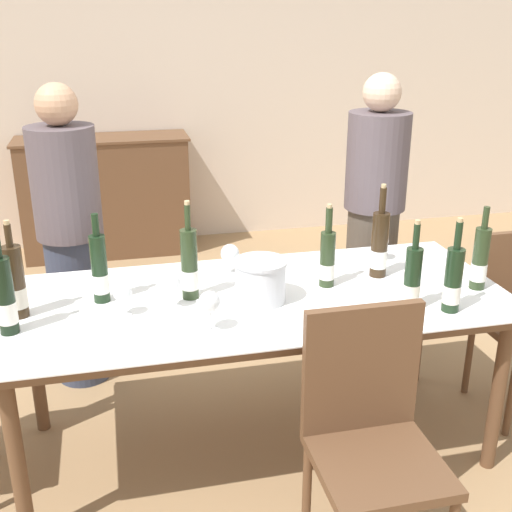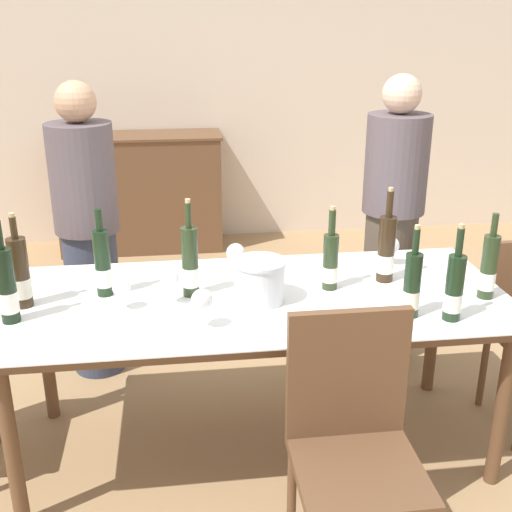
{
  "view_description": "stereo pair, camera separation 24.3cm",
  "coord_description": "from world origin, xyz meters",
  "px_view_note": "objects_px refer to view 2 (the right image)",
  "views": [
    {
      "loc": [
        -0.55,
        -2.38,
        1.87
      ],
      "look_at": [
        0.0,
        0.0,
        0.93
      ],
      "focal_mm": 45.0,
      "sensor_mm": 36.0,
      "label": 1
    },
    {
      "loc": [
        -0.31,
        -2.42,
        1.87
      ],
      "look_at": [
        0.0,
        0.0,
        0.93
      ],
      "focal_mm": 45.0,
      "sensor_mm": 36.0,
      "label": 2
    }
  ],
  "objects_px": {
    "wine_bottle_2": "(7,287)",
    "wine_glass_4": "(121,289)",
    "sideboard_cabinet": "(141,193)",
    "wine_bottle_1": "(190,263)",
    "wine_bottle_7": "(386,250)",
    "wine_bottle_8": "(20,275)",
    "dining_table": "(256,310)",
    "person_host": "(88,235)",
    "wine_bottle_0": "(103,264)",
    "ice_bucket": "(259,280)",
    "wine_glass_2": "(236,253)",
    "wine_glass_3": "(391,246)",
    "wine_glass_1": "(202,301)",
    "person_guest_left": "(392,225)",
    "wine_bottle_3": "(454,289)",
    "wine_bottle_6": "(489,268)",
    "wine_bottle_4": "(412,286)",
    "chair_near_front": "(353,433)",
    "wine_glass_0": "(171,282)",
    "wine_bottle_5": "(330,262)"
  },
  "relations": [
    {
      "from": "wine_bottle_7",
      "to": "wine_bottle_3",
      "type": "bearing_deg",
      "value": -71.22
    },
    {
      "from": "wine_bottle_2",
      "to": "wine_bottle_8",
      "type": "distance_m",
      "value": 0.14
    },
    {
      "from": "sideboard_cabinet",
      "to": "wine_bottle_6",
      "type": "xyz_separation_m",
      "value": [
        1.55,
        -2.88,
        0.41
      ]
    },
    {
      "from": "wine_bottle_0",
      "to": "wine_bottle_2",
      "type": "relative_size",
      "value": 0.92
    },
    {
      "from": "wine_glass_3",
      "to": "person_host",
      "type": "xyz_separation_m",
      "value": [
        -1.44,
        0.53,
        -0.07
      ]
    },
    {
      "from": "wine_bottle_4",
      "to": "wine_glass_1",
      "type": "relative_size",
      "value": 2.37
    },
    {
      "from": "wine_glass_4",
      "to": "wine_bottle_7",
      "type": "bearing_deg",
      "value": 7.73
    },
    {
      "from": "wine_bottle_8",
      "to": "person_host",
      "type": "xyz_separation_m",
      "value": [
        0.17,
        0.78,
        -0.11
      ]
    },
    {
      "from": "chair_near_front",
      "to": "person_guest_left",
      "type": "relative_size",
      "value": 0.6
    },
    {
      "from": "ice_bucket",
      "to": "wine_glass_2",
      "type": "relative_size",
      "value": 1.55
    },
    {
      "from": "wine_bottle_4",
      "to": "wine_bottle_7",
      "type": "bearing_deg",
      "value": 87.96
    },
    {
      "from": "wine_glass_3",
      "to": "person_guest_left",
      "type": "xyz_separation_m",
      "value": [
        0.17,
        0.47,
        -0.06
      ]
    },
    {
      "from": "person_guest_left",
      "to": "wine_glass_0",
      "type": "bearing_deg",
      "value": -146.91
    },
    {
      "from": "wine_glass_1",
      "to": "person_guest_left",
      "type": "height_order",
      "value": "person_guest_left"
    },
    {
      "from": "sideboard_cabinet",
      "to": "wine_bottle_1",
      "type": "relative_size",
      "value": 3.21
    },
    {
      "from": "wine_bottle_4",
      "to": "wine_glass_2",
      "type": "xyz_separation_m",
      "value": [
        -0.63,
        0.53,
        -0.03
      ]
    },
    {
      "from": "chair_near_front",
      "to": "dining_table",
      "type": "bearing_deg",
      "value": 109.41
    },
    {
      "from": "wine_bottle_1",
      "to": "wine_bottle_7",
      "type": "relative_size",
      "value": 0.99
    },
    {
      "from": "wine_bottle_5",
      "to": "person_host",
      "type": "height_order",
      "value": "person_host"
    },
    {
      "from": "wine_bottle_1",
      "to": "wine_bottle_7",
      "type": "bearing_deg",
      "value": 3.11
    },
    {
      "from": "dining_table",
      "to": "wine_glass_3",
      "type": "xyz_separation_m",
      "value": [
        0.67,
        0.28,
        0.16
      ]
    },
    {
      "from": "wine_bottle_0",
      "to": "wine_bottle_8",
      "type": "relative_size",
      "value": 0.96
    },
    {
      "from": "dining_table",
      "to": "wine_bottle_4",
      "type": "relative_size",
      "value": 5.66
    },
    {
      "from": "wine_bottle_7",
      "to": "wine_glass_2",
      "type": "relative_size",
      "value": 3.01
    },
    {
      "from": "ice_bucket",
      "to": "wine_bottle_8",
      "type": "xyz_separation_m",
      "value": [
        -0.95,
        0.07,
        0.04
      ]
    },
    {
      "from": "wine_bottle_0",
      "to": "wine_bottle_3",
      "type": "relative_size",
      "value": 0.97
    },
    {
      "from": "ice_bucket",
      "to": "wine_bottle_5",
      "type": "height_order",
      "value": "wine_bottle_5"
    },
    {
      "from": "wine_bottle_2",
      "to": "wine_glass_4",
      "type": "distance_m",
      "value": 0.42
    },
    {
      "from": "wine_bottle_2",
      "to": "wine_glass_3",
      "type": "relative_size",
      "value": 2.96
    },
    {
      "from": "wine_bottle_6",
      "to": "wine_glass_2",
      "type": "bearing_deg",
      "value": 158.4
    },
    {
      "from": "person_host",
      "to": "wine_glass_1",
      "type": "bearing_deg",
      "value": -63.28
    },
    {
      "from": "wine_glass_0",
      "to": "chair_near_front",
      "type": "relative_size",
      "value": 0.15
    },
    {
      "from": "sideboard_cabinet",
      "to": "wine_bottle_7",
      "type": "height_order",
      "value": "wine_bottle_7"
    },
    {
      "from": "wine_bottle_8",
      "to": "chair_near_front",
      "type": "distance_m",
      "value": 1.42
    },
    {
      "from": "dining_table",
      "to": "wine_bottle_0",
      "type": "relative_size",
      "value": 5.64
    },
    {
      "from": "wine_bottle_8",
      "to": "wine_glass_0",
      "type": "relative_size",
      "value": 2.79
    },
    {
      "from": "wine_bottle_3",
      "to": "wine_glass_0",
      "type": "distance_m",
      "value": 1.11
    },
    {
      "from": "dining_table",
      "to": "person_host",
      "type": "relative_size",
      "value": 1.35
    },
    {
      "from": "ice_bucket",
      "to": "wine_bottle_4",
      "type": "height_order",
      "value": "wine_bottle_4"
    },
    {
      "from": "ice_bucket",
      "to": "wine_bottle_4",
      "type": "xyz_separation_m",
      "value": [
        0.56,
        -0.21,
        0.03
      ]
    },
    {
      "from": "wine_glass_2",
      "to": "wine_glass_3",
      "type": "xyz_separation_m",
      "value": [
        0.73,
        0.01,
        -0.0
      ]
    },
    {
      "from": "wine_bottle_2",
      "to": "wine_bottle_8",
      "type": "bearing_deg",
      "value": 81.84
    },
    {
      "from": "wine_bottle_3",
      "to": "wine_glass_4",
      "type": "bearing_deg",
      "value": 168.86
    },
    {
      "from": "chair_near_front",
      "to": "person_host",
      "type": "height_order",
      "value": "person_host"
    },
    {
      "from": "wine_glass_1",
      "to": "wine_bottle_0",
      "type": "bearing_deg",
      "value": 137.56
    },
    {
      "from": "wine_bottle_3",
      "to": "wine_glass_0",
      "type": "xyz_separation_m",
      "value": [
        -1.07,
        0.28,
        -0.03
      ]
    },
    {
      "from": "sideboard_cabinet",
      "to": "person_host",
      "type": "bearing_deg",
      "value": -95.09
    },
    {
      "from": "wine_bottle_6",
      "to": "sideboard_cabinet",
      "type": "bearing_deg",
      "value": 118.18
    },
    {
      "from": "ice_bucket",
      "to": "wine_bottle_7",
      "type": "height_order",
      "value": "wine_bottle_7"
    },
    {
      "from": "ice_bucket",
      "to": "wine_bottle_3",
      "type": "bearing_deg",
      "value": -20.05
    }
  ]
}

